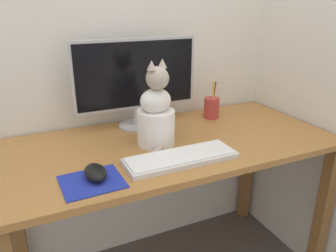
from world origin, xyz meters
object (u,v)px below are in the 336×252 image
monitor (136,79)px  pen_cup (212,107)px  computer_mouse_left (95,172)px  keyboard (181,158)px  cat (156,114)px

monitor → pen_cup: size_ratio=3.04×
monitor → computer_mouse_left: (-0.28, -0.39, -0.19)m
computer_mouse_left → pen_cup: (0.64, 0.35, 0.03)m
computer_mouse_left → pen_cup: bearing=28.8°
keyboard → monitor: bearing=93.1°
cat → computer_mouse_left: bearing=-166.7°
computer_mouse_left → pen_cup: pen_cup is taller
computer_mouse_left → cat: size_ratio=0.34×
monitor → keyboard: monitor is taller
keyboard → cat: bearing=97.3°
computer_mouse_left → pen_cup: 0.73m
cat → keyboard: bearing=-100.3°
monitor → pen_cup: bearing=-5.5°
monitor → cat: 0.24m
cat → monitor: bearing=72.2°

